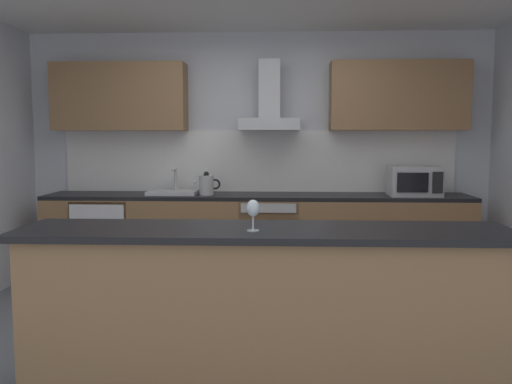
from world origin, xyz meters
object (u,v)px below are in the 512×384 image
at_px(refrigerator, 107,239).
at_px(sink, 173,192).
at_px(microwave, 414,181).
at_px(wine_glass, 253,209).
at_px(range_hood, 269,108).
at_px(kettle, 207,185).
at_px(oven, 269,237).

xyz_separation_m(refrigerator, sink, (0.71, 0.01, 0.50)).
height_order(microwave, wine_glass, microwave).
bearing_deg(refrigerator, range_hood, 4.44).
distance_m(sink, wine_glass, 2.70).
height_order(kettle, wine_glass, wine_glass).
xyz_separation_m(microwave, sink, (-2.45, 0.04, -0.12)).
bearing_deg(oven, kettle, -176.98).
height_order(range_hood, wine_glass, range_hood).
distance_m(refrigerator, microwave, 3.23).
bearing_deg(wine_glass, refrigerator, 123.52).
bearing_deg(refrigerator, microwave, -0.46).
relative_size(refrigerator, kettle, 2.94).
height_order(oven, refrigerator, oven).
relative_size(refrigerator, microwave, 1.70).
bearing_deg(oven, microwave, -1.09).
bearing_deg(refrigerator, oven, 0.09).
height_order(oven, wine_glass, wine_glass).
height_order(microwave, range_hood, range_hood).
height_order(refrigerator, wine_glass, wine_glass).
relative_size(refrigerator, range_hood, 1.18).
bearing_deg(range_hood, sink, -173.17).
height_order(sink, wine_glass, sink).
relative_size(microwave, wine_glass, 2.81).
bearing_deg(sink, microwave, -0.91).
bearing_deg(microwave, range_hood, 173.85).
height_order(microwave, kettle, microwave).
bearing_deg(refrigerator, kettle, -1.67).
relative_size(oven, microwave, 1.60).
relative_size(refrigerator, wine_glass, 4.78).
bearing_deg(range_hood, kettle, -165.67).
relative_size(oven, wine_glass, 4.50).
xyz_separation_m(sink, kettle, (0.35, -0.04, 0.08)).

